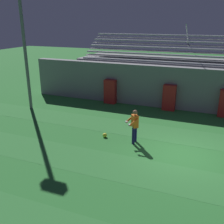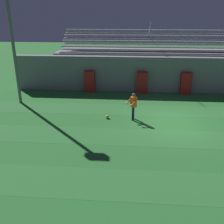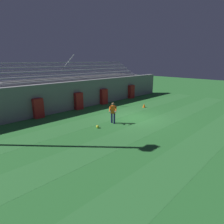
{
  "view_description": "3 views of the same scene",
  "coord_description": "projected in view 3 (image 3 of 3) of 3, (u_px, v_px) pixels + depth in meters",
  "views": [
    {
      "loc": [
        0.88,
        -10.69,
        5.64
      ],
      "look_at": [
        -3.44,
        0.17,
        1.52
      ],
      "focal_mm": 42.0,
      "sensor_mm": 36.0,
      "label": 1
    },
    {
      "loc": [
        -2.51,
        -14.32,
        6.21
      ],
      "look_at": [
        -3.6,
        -0.32,
        0.73
      ],
      "focal_mm": 42.0,
      "sensor_mm": 36.0,
      "label": 2
    },
    {
      "loc": [
        -12.34,
        -9.46,
        4.81
      ],
      "look_at": [
        -2.68,
        0.23,
        1.02
      ],
      "focal_mm": 30.0,
      "sensor_mm": 36.0,
      "label": 3
    }
  ],
  "objects": [
    {
      "name": "turf_stripe_far",
      "position": [
        119.0,
        113.0,
        17.52
      ],
      "size": [
        28.0,
        2.01,
        0.01
      ],
      "primitive_type": "cube",
      "color": "#337A38",
      "rests_on": "ground"
    },
    {
      "name": "back_wall",
      "position": [
        89.0,
        93.0,
        20.19
      ],
      "size": [
        24.0,
        0.6,
        2.8
      ],
      "primitive_type": "cube",
      "color": "gray",
      "rests_on": "ground"
    },
    {
      "name": "padding_pillar_gate_left",
      "position": [
        79.0,
        101.0,
        18.8
      ],
      "size": [
        0.83,
        0.44,
        1.69
      ],
      "primitive_type": "cube",
      "color": "#B21E1E",
      "rests_on": "ground"
    },
    {
      "name": "turf_stripe_near",
      "position": [
        210.0,
        138.0,
        12.03
      ],
      "size": [
        28.0,
        2.01,
        0.01
      ],
      "primitive_type": "cube",
      "color": "#337A38",
      "rests_on": "ground"
    },
    {
      "name": "padding_pillar_far_left",
      "position": [
        38.0,
        108.0,
        15.97
      ],
      "size": [
        0.83,
        0.44,
        1.69
      ],
      "primitive_type": "cube",
      "color": "#B21E1E",
      "rests_on": "ground"
    },
    {
      "name": "padding_pillar_far_right",
      "position": [
        131.0,
        92.0,
        24.45
      ],
      "size": [
        0.83,
        0.44,
        1.69
      ],
      "primitive_type": "cube",
      "color": "#B21E1E",
      "rests_on": "ground"
    },
    {
      "name": "padding_pillar_gate_right",
      "position": [
        104.0,
        97.0,
        21.14
      ],
      "size": [
        0.83,
        0.44,
        1.69
      ],
      "primitive_type": "cube",
      "color": "#B21E1E",
      "rests_on": "ground"
    },
    {
      "name": "ground_plane",
      "position": [
        136.0,
        118.0,
        16.13
      ],
      "size": [
        80.0,
        80.0,
        0.0
      ],
      "primitive_type": "plane",
      "color": "#2D7533"
    },
    {
      "name": "bleacher_stand",
      "position": [
        76.0,
        90.0,
        21.77
      ],
      "size": [
        18.0,
        4.05,
        5.43
      ],
      "color": "gray",
      "rests_on": "ground"
    },
    {
      "name": "soccer_ball",
      "position": [
        98.0,
        127.0,
        13.73
      ],
      "size": [
        0.22,
        0.22,
        0.22
      ],
      "primitive_type": "sphere",
      "color": "yellow",
      "rests_on": "ground"
    },
    {
      "name": "goalkeeper",
      "position": [
        113.0,
        112.0,
        14.53
      ],
      "size": [
        0.73,
        0.74,
        1.67
      ],
      "color": "#19194C",
      "rests_on": "ground"
    },
    {
      "name": "traffic_cone",
      "position": [
        144.0,
        106.0,
        19.69
      ],
      "size": [
        0.3,
        0.3,
        0.42
      ],
      "primitive_type": "cone",
      "color": "orange",
      "rests_on": "ground"
    },
    {
      "name": "turf_stripe_mid",
      "position": [
        156.0,
        123.0,
        14.78
      ],
      "size": [
        28.0,
        2.01,
        0.01
      ],
      "primitive_type": "cube",
      "color": "#337A38",
      "rests_on": "ground"
    }
  ]
}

